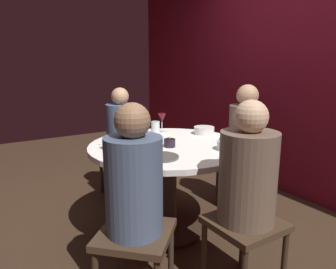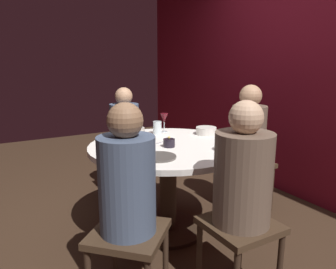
# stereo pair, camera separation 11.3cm
# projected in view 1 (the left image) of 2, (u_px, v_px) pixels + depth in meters

# --- Properties ---
(ground_plane) EXTENTS (8.00, 8.00, 0.00)m
(ground_plane) POSITION_uv_depth(u_px,v_px,m) (168.00, 230.00, 2.73)
(ground_plane) COLOR #382619
(back_wall) EXTENTS (6.00, 0.10, 2.60)m
(back_wall) POSITION_uv_depth(u_px,v_px,m) (298.00, 71.00, 3.27)
(back_wall) COLOR maroon
(back_wall) RESTS_ON ground
(dining_table) EXTENTS (1.26, 1.26, 0.75)m
(dining_table) POSITION_uv_depth(u_px,v_px,m) (168.00, 164.00, 2.60)
(dining_table) COLOR white
(dining_table) RESTS_ON ground
(seated_diner_left) EXTENTS (0.40, 0.40, 1.14)m
(seated_diner_left) POSITION_uv_depth(u_px,v_px,m) (121.00, 130.00, 3.31)
(seated_diner_left) COLOR #3F2D1E
(seated_diner_left) RESTS_ON ground
(seated_diner_back) EXTENTS (0.40, 0.40, 1.19)m
(seated_diner_back) POSITION_uv_depth(u_px,v_px,m) (245.00, 134.00, 3.02)
(seated_diner_back) COLOR #3F2D1E
(seated_diner_back) RESTS_ON ground
(seated_diner_right) EXTENTS (0.40, 0.40, 1.19)m
(seated_diner_right) POSITION_uv_depth(u_px,v_px,m) (248.00, 179.00, 1.86)
(seated_diner_right) COLOR #3F2D1E
(seated_diner_right) RESTS_ON ground
(seated_diner_front_right) EXTENTS (0.57, 0.57, 1.19)m
(seated_diner_front_right) POSITION_uv_depth(u_px,v_px,m) (134.00, 187.00, 1.74)
(seated_diner_front_right) COLOR #3F2D1E
(seated_diner_front_right) RESTS_ON ground
(candle_holder) EXTENTS (0.09, 0.09, 0.08)m
(candle_holder) POSITION_uv_depth(u_px,v_px,m) (170.00, 143.00, 2.48)
(candle_holder) COLOR black
(candle_holder) RESTS_ON dining_table
(wine_glass) EXTENTS (0.08, 0.08, 0.18)m
(wine_glass) POSITION_uv_depth(u_px,v_px,m) (162.00, 119.00, 2.97)
(wine_glass) COLOR silver
(wine_glass) RESTS_ON dining_table
(dinner_plate) EXTENTS (0.25, 0.25, 0.01)m
(dinner_plate) POSITION_uv_depth(u_px,v_px,m) (161.00, 157.00, 2.20)
(dinner_plate) COLOR #4C4742
(dinner_plate) RESTS_ON dining_table
(cell_phone) EXTENTS (0.15, 0.14, 0.01)m
(cell_phone) POSITION_uv_depth(u_px,v_px,m) (228.00, 139.00, 2.72)
(cell_phone) COLOR black
(cell_phone) RESTS_ON dining_table
(bowl_serving_large) EXTENTS (0.18, 0.18, 0.06)m
(bowl_serving_large) POSITION_uv_depth(u_px,v_px,m) (229.00, 146.00, 2.40)
(bowl_serving_large) COLOR #B7B7BC
(bowl_serving_large) RESTS_ON dining_table
(bowl_salad_center) EXTENTS (0.20, 0.20, 0.06)m
(bowl_salad_center) POSITION_uv_depth(u_px,v_px,m) (131.00, 131.00, 2.89)
(bowl_salad_center) COLOR #B2ADA3
(bowl_salad_center) RESTS_ON dining_table
(bowl_small_white) EXTENTS (0.18, 0.18, 0.07)m
(bowl_small_white) POSITION_uv_depth(u_px,v_px,m) (204.00, 130.00, 2.92)
(bowl_small_white) COLOR silver
(bowl_small_white) RESTS_ON dining_table
(cup_near_candle) EXTENTS (0.08, 0.08, 0.12)m
(cup_near_candle) POSITION_uv_depth(u_px,v_px,m) (155.00, 128.00, 2.91)
(cup_near_candle) COLOR silver
(cup_near_candle) RESTS_ON dining_table
(cup_by_left_diner) EXTENTS (0.07, 0.07, 0.10)m
(cup_by_left_diner) POSITION_uv_depth(u_px,v_px,m) (108.00, 143.00, 2.40)
(cup_by_left_diner) COLOR #B2ADA3
(cup_by_left_diner) RESTS_ON dining_table
(cup_by_right_diner) EXTENTS (0.07, 0.07, 0.10)m
(cup_by_right_diner) POSITION_uv_depth(u_px,v_px,m) (152.00, 144.00, 2.37)
(cup_by_right_diner) COLOR silver
(cup_by_right_diner) RESTS_ON dining_table
(fork_near_plate) EXTENTS (0.07, 0.18, 0.01)m
(fork_near_plate) POSITION_uv_depth(u_px,v_px,m) (164.00, 141.00, 2.64)
(fork_near_plate) COLOR #B7B7BC
(fork_near_plate) RESTS_ON dining_table
(knife_near_plate) EXTENTS (0.05, 0.18, 0.01)m
(knife_near_plate) POSITION_uv_depth(u_px,v_px,m) (108.00, 143.00, 2.59)
(knife_near_plate) COLOR #B7B7BC
(knife_near_plate) RESTS_ON dining_table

